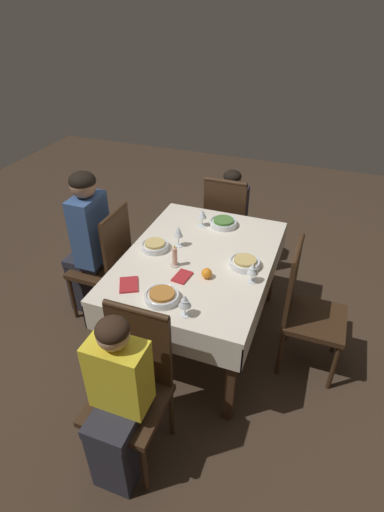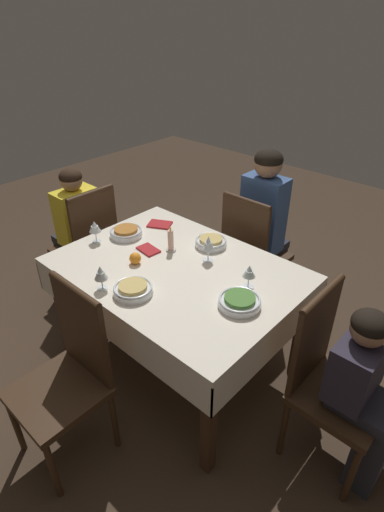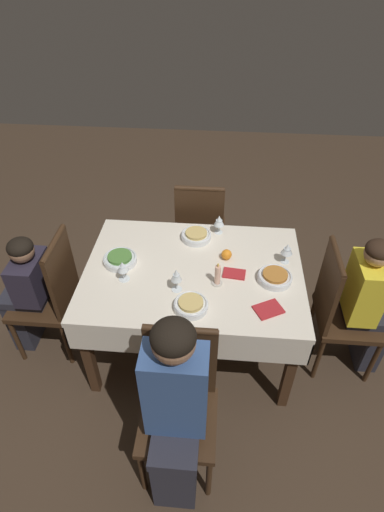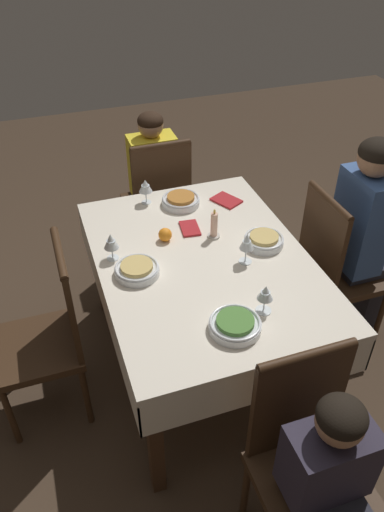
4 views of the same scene
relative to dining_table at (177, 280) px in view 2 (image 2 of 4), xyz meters
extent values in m
plane|color=#3D2D21|center=(0.00, 0.00, -0.67)|extent=(8.00, 8.00, 0.00)
cube|color=silver|center=(0.00, 0.00, 0.07)|extent=(1.40, 1.01, 0.04)
cube|color=silver|center=(0.00, 0.50, -0.04)|extent=(1.40, 0.01, 0.19)
cube|color=silver|center=(0.00, -0.50, -0.04)|extent=(1.40, 0.01, 0.19)
cube|color=silver|center=(0.70, 0.00, -0.04)|extent=(0.01, 1.01, 0.19)
cube|color=silver|center=(-0.70, 0.00, -0.04)|extent=(0.01, 1.01, 0.19)
cube|color=#3D2616|center=(0.63, 0.44, -0.31)|extent=(0.06, 0.06, 0.72)
cube|color=#3D2616|center=(-0.63, 0.44, -0.31)|extent=(0.06, 0.06, 0.72)
cube|color=#3D2616|center=(0.63, -0.44, -0.31)|extent=(0.06, 0.06, 0.72)
cube|color=#3D2616|center=(-0.63, -0.44, -0.31)|extent=(0.06, 0.06, 0.72)
cube|color=#382314|center=(-0.01, -0.85, -0.24)|extent=(0.41, 0.41, 0.04)
cube|color=#382314|center=(-0.01, -0.66, 0.04)|extent=(0.38, 0.03, 0.51)
cylinder|color=#382314|center=(-0.01, -0.66, 0.29)|extent=(0.37, 0.04, 0.04)
cylinder|color=#382314|center=(-0.19, -1.03, -0.46)|extent=(0.03, 0.03, 0.41)
cylinder|color=#382314|center=(0.17, -1.03, -0.46)|extent=(0.03, 0.03, 0.41)
cylinder|color=#382314|center=(-0.19, -0.67, -0.46)|extent=(0.03, 0.03, 0.41)
cylinder|color=#382314|center=(0.17, -0.67, -0.46)|extent=(0.03, 0.03, 0.41)
cube|color=#382314|center=(1.04, -0.04, -0.24)|extent=(0.41, 0.41, 0.04)
cube|color=#382314|center=(0.85, -0.04, 0.04)|extent=(0.03, 0.38, 0.51)
cylinder|color=#382314|center=(0.85, -0.04, 0.29)|extent=(0.04, 0.37, 0.04)
cylinder|color=#382314|center=(1.22, -0.22, -0.46)|extent=(0.03, 0.03, 0.41)
cylinder|color=#382314|center=(1.22, 0.14, -0.46)|extent=(0.03, 0.03, 0.41)
cylinder|color=#382314|center=(0.87, -0.22, -0.46)|extent=(0.03, 0.03, 0.41)
cylinder|color=#382314|center=(0.87, 0.14, -0.46)|extent=(0.03, 0.03, 0.41)
cube|color=#382314|center=(-1.04, -0.06, -0.24)|extent=(0.41, 0.41, 0.04)
cube|color=#382314|center=(-0.85, -0.06, 0.04)|extent=(0.03, 0.38, 0.51)
cylinder|color=#382314|center=(-0.85, -0.06, 0.29)|extent=(0.04, 0.37, 0.04)
cylinder|color=#382314|center=(-1.22, 0.12, -0.46)|extent=(0.03, 0.03, 0.41)
cylinder|color=#382314|center=(-1.22, -0.24, -0.46)|extent=(0.03, 0.03, 0.41)
cylinder|color=#382314|center=(-0.87, 0.12, -0.46)|extent=(0.03, 0.03, 0.41)
cylinder|color=#382314|center=(-0.87, -0.24, -0.46)|extent=(0.03, 0.03, 0.41)
cube|color=#382314|center=(-0.01, 0.85, -0.24)|extent=(0.41, 0.41, 0.04)
cube|color=#382314|center=(-0.01, 0.66, 0.04)|extent=(0.38, 0.03, 0.51)
cylinder|color=#382314|center=(-0.01, 0.66, 0.29)|extent=(0.37, 0.04, 0.04)
cylinder|color=#382314|center=(0.17, 1.03, -0.46)|extent=(0.03, 0.03, 0.41)
cylinder|color=#382314|center=(-0.19, 1.03, -0.46)|extent=(0.03, 0.03, 0.41)
cylinder|color=#382314|center=(0.17, 0.67, -0.46)|extent=(0.03, 0.03, 0.41)
cylinder|color=#382314|center=(-0.19, 0.67, -0.46)|extent=(0.03, 0.03, 0.41)
cube|color=#282833|center=(-0.01, -1.05, -0.44)|extent=(0.22, 0.14, 0.45)
cube|color=#282833|center=(-0.01, -0.97, -0.19)|extent=(0.24, 0.31, 0.06)
cube|color=#38568E|center=(-0.01, -0.88, 0.12)|extent=(0.30, 0.18, 0.55)
sphere|color=#9E7051|center=(-0.01, -0.88, 0.49)|extent=(0.19, 0.19, 0.19)
ellipsoid|color=black|center=(-0.01, -0.88, 0.52)|extent=(0.19, 0.19, 0.13)
cube|color=#282833|center=(1.25, -0.04, -0.44)|extent=(0.14, 0.22, 0.45)
cube|color=#282833|center=(1.16, -0.04, -0.19)|extent=(0.31, 0.24, 0.06)
cube|color=yellow|center=(1.08, -0.04, 0.05)|extent=(0.18, 0.30, 0.41)
sphere|color=tan|center=(1.08, -0.04, 0.33)|extent=(0.16, 0.16, 0.16)
ellipsoid|color=black|center=(1.08, -0.04, 0.36)|extent=(0.16, 0.16, 0.11)
cube|color=#282833|center=(-1.25, -0.06, -0.44)|extent=(0.14, 0.22, 0.45)
cube|color=#282833|center=(-1.16, -0.06, -0.19)|extent=(0.31, 0.24, 0.06)
cube|color=#282333|center=(-1.08, -0.06, 0.00)|extent=(0.18, 0.30, 0.30)
sphere|color=#9E7051|center=(-1.08, -0.06, 0.23)|extent=(0.16, 0.16, 0.16)
ellipsoid|color=black|center=(-1.08, -0.06, 0.25)|extent=(0.16, 0.16, 0.11)
cylinder|color=silver|center=(0.01, -0.33, 0.10)|extent=(0.20, 0.20, 0.04)
torus|color=silver|center=(0.01, -0.33, 0.13)|extent=(0.20, 0.20, 0.01)
cylinder|color=tan|center=(0.01, -0.33, 0.13)|extent=(0.14, 0.14, 0.02)
cylinder|color=white|center=(-0.09, -0.18, 0.09)|extent=(0.06, 0.06, 0.00)
cylinder|color=white|center=(-0.09, -0.18, 0.13)|extent=(0.01, 0.01, 0.08)
cone|color=white|center=(-0.09, -0.18, 0.21)|extent=(0.07, 0.07, 0.08)
cylinder|color=white|center=(-0.09, -0.18, 0.19)|extent=(0.04, 0.04, 0.04)
cylinder|color=silver|center=(0.51, -0.05, 0.10)|extent=(0.21, 0.21, 0.04)
torus|color=silver|center=(0.51, -0.05, 0.13)|extent=(0.21, 0.21, 0.01)
cylinder|color=#B2702D|center=(0.51, -0.05, 0.13)|extent=(0.15, 0.15, 0.02)
cylinder|color=white|center=(0.59, 0.13, 0.09)|extent=(0.06, 0.06, 0.00)
cylinder|color=white|center=(0.59, 0.13, 0.13)|extent=(0.01, 0.01, 0.07)
cone|color=white|center=(0.59, 0.13, 0.20)|extent=(0.08, 0.08, 0.07)
cylinder|color=white|center=(0.59, 0.13, 0.18)|extent=(0.05, 0.05, 0.03)
cylinder|color=silver|center=(-0.48, 0.04, 0.10)|extent=(0.22, 0.22, 0.04)
torus|color=silver|center=(-0.48, 0.04, 0.13)|extent=(0.21, 0.21, 0.01)
cylinder|color=#4C7F38|center=(-0.48, 0.04, 0.13)|extent=(0.16, 0.16, 0.02)
cylinder|color=white|center=(-0.42, -0.12, 0.09)|extent=(0.07, 0.07, 0.00)
cylinder|color=white|center=(-0.42, -0.12, 0.13)|extent=(0.01, 0.01, 0.07)
cone|color=white|center=(-0.42, -0.12, 0.19)|extent=(0.07, 0.07, 0.07)
cylinder|color=white|center=(-0.42, -0.12, 0.18)|extent=(0.04, 0.04, 0.03)
cylinder|color=silver|center=(-0.01, 0.33, 0.10)|extent=(0.21, 0.21, 0.04)
torus|color=silver|center=(-0.01, 0.33, 0.13)|extent=(0.21, 0.21, 0.01)
cylinder|color=tan|center=(-0.01, 0.33, 0.13)|extent=(0.15, 0.15, 0.02)
cylinder|color=white|center=(0.15, 0.41, 0.09)|extent=(0.06, 0.06, 0.00)
cylinder|color=white|center=(0.15, 0.41, 0.12)|extent=(0.01, 0.01, 0.06)
cone|color=white|center=(0.15, 0.41, 0.19)|extent=(0.07, 0.07, 0.08)
cylinder|color=white|center=(0.15, 0.41, 0.18)|extent=(0.04, 0.04, 0.03)
cylinder|color=beige|center=(0.16, -0.11, 0.09)|extent=(0.06, 0.06, 0.01)
cylinder|color=beige|center=(0.16, -0.11, 0.16)|extent=(0.04, 0.04, 0.13)
ellipsoid|color=#F9C64C|center=(0.16, -0.11, 0.24)|extent=(0.01, 0.01, 0.03)
sphere|color=orange|center=(0.21, 0.13, 0.12)|extent=(0.07, 0.07, 0.07)
cube|color=#AD2328|center=(0.26, -0.02, 0.09)|extent=(0.15, 0.11, 0.01)
cube|color=#AD2328|center=(0.46, -0.31, 0.09)|extent=(0.19, 0.17, 0.01)
camera|label=1|loc=(2.18, 0.76, 1.66)|focal=28.00mm
camera|label=2|loc=(-1.37, 1.37, 1.37)|focal=28.00mm
camera|label=3|loc=(0.15, -1.89, 1.81)|focal=28.00mm
camera|label=4|loc=(-1.79, 0.67, 1.59)|focal=35.00mm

